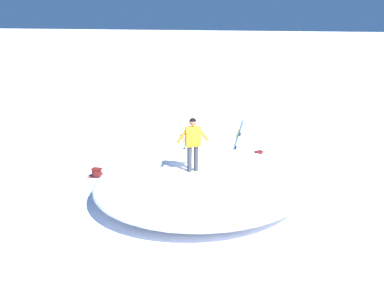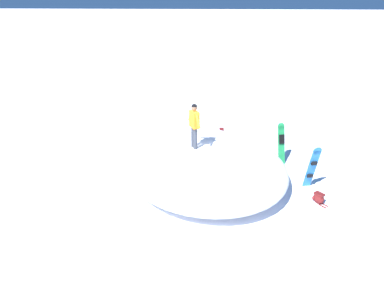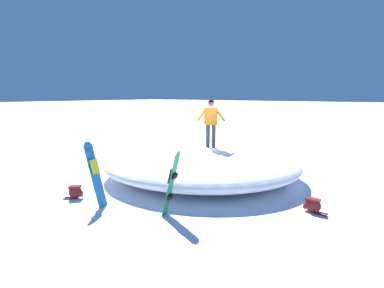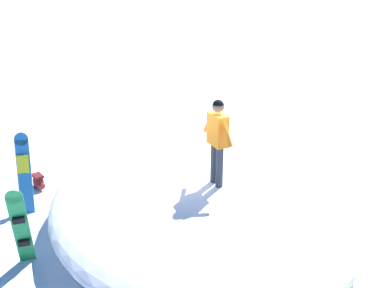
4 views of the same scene
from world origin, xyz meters
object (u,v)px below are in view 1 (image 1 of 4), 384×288
Objects in this scene: snowboard_primary_upright at (237,138)px; backpack_near at (258,155)px; snowboarder_standing at (193,140)px; snowboard_secondary_upright at (183,141)px; backpack_far at (97,173)px.

snowboard_primary_upright is 3.25× the size of backpack_near.
snowboarder_standing is 1.03× the size of snowboard_secondary_upright.
backpack_far is at bearing 122.23° from snowboard_primary_upright.
backpack_far is (-2.92, 4.63, -0.68)m from snowboard_primary_upright.
snowboarder_standing is at bearing 166.94° from snowboard_primary_upright.
snowboarder_standing is 2.84× the size of backpack_far.
snowboard_primary_upright reaches higher than snowboard_secondary_upright.
snowboard_primary_upright is 5.51m from backpack_far.
snowboard_primary_upright reaches higher than backpack_near.
snowboard_primary_upright is 1.05× the size of snowboard_secondary_upright.
snowboard_primary_upright is 1.09m from backpack_near.
backpack_far is (-2.24, 2.59, -0.64)m from snowboard_secondary_upright.
backpack_near reaches higher than backpack_far.
snowboard_primary_upright is at bearing -13.06° from snowboarder_standing.
snowboarder_standing reaches higher than backpack_near.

